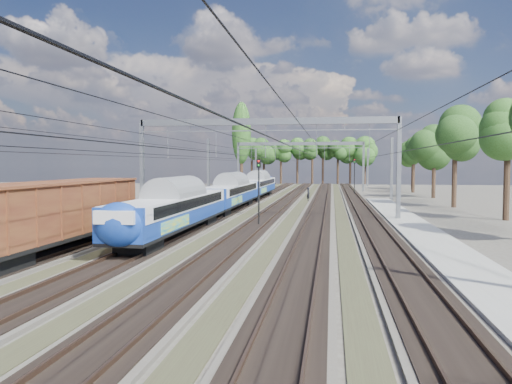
# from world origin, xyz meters

# --- Properties ---
(ground) EXTENTS (220.00, 220.00, 0.00)m
(ground) POSITION_xyz_m (0.00, 0.00, 0.00)
(ground) COLOR #47423A
(ground) RESTS_ON ground
(track_bed) EXTENTS (21.00, 130.00, 0.34)m
(track_bed) POSITION_xyz_m (-0.00, 45.00, 0.10)
(track_bed) COLOR #47423A
(track_bed) RESTS_ON ground
(platform) EXTENTS (3.00, 70.00, 0.30)m
(platform) POSITION_xyz_m (12.00, 20.00, 0.15)
(platform) COLOR gray
(platform) RESTS_ON ground
(catenary) EXTENTS (25.65, 130.00, 9.00)m
(catenary) POSITION_xyz_m (0.33, 52.69, 6.40)
(catenary) COLOR slate
(catenary) RESTS_ON ground
(tree_belt) EXTENTS (40.03, 101.96, 11.74)m
(tree_belt) POSITION_xyz_m (7.74, 89.25, 8.12)
(tree_belt) COLOR black
(tree_belt) RESTS_ON ground
(poplar) EXTENTS (4.40, 4.40, 19.04)m
(poplar) POSITION_xyz_m (-14.50, 98.00, 11.89)
(poplar) COLOR black
(poplar) RESTS_ON ground
(emu_train) EXTENTS (2.71, 57.40, 3.96)m
(emu_train) POSITION_xyz_m (-4.50, 36.92, 2.33)
(emu_train) COLOR black
(emu_train) RESTS_ON ground
(freight_boxcar) EXTENTS (3.07, 14.83, 3.82)m
(freight_boxcar) POSITION_xyz_m (-9.00, 11.31, 2.33)
(freight_boxcar) COLOR black
(freight_boxcar) RESTS_ON ground
(worker) EXTENTS (0.46, 0.69, 1.87)m
(worker) POSITION_xyz_m (2.78, 52.71, 0.93)
(worker) COLOR black
(worker) RESTS_ON ground
(signal_near) EXTENTS (0.36, 0.32, 5.31)m
(signal_near) POSITION_xyz_m (0.17, 24.71, 3.36)
(signal_near) COLOR black
(signal_near) RESTS_ON ground
(signal_far) EXTENTS (0.37, 0.33, 5.78)m
(signal_far) POSITION_xyz_m (9.44, 67.20, 3.65)
(signal_far) COLOR black
(signal_far) RESTS_ON ground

